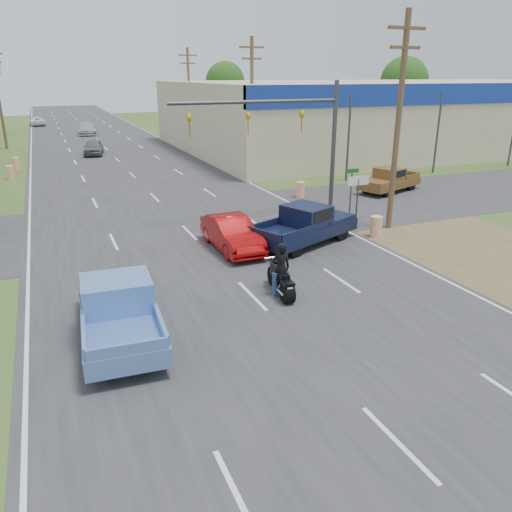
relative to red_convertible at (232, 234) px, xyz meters
name	(u,v)px	position (x,y,z in m)	size (l,w,h in m)	color
ground	(398,444)	(-1.08, -12.92, -0.73)	(200.00, 200.00, 0.00)	#364E1F
main_road	(117,160)	(-1.08, 27.08, -0.72)	(15.00, 180.00, 0.02)	#2D2D30
cross_road	(179,222)	(-1.08, 5.08, -0.72)	(120.00, 10.00, 0.02)	#2D2D30
dirt_verge	(455,241)	(9.92, -2.92, -0.72)	(8.00, 18.00, 0.01)	brown
big_box_store	(408,112)	(30.92, 27.01, 2.58)	(50.00, 28.10, 6.60)	#B7A88C
utility_pole_1	(399,119)	(8.42, 0.08, 4.59)	(2.00, 0.28, 10.00)	#4C3823
utility_pole_2	(252,101)	(8.42, 18.08, 4.59)	(2.00, 0.28, 10.00)	#4C3823
utility_pole_3	(189,93)	(8.42, 36.08, 4.59)	(2.00, 0.28, 10.00)	#4C3823
tree_3	(404,81)	(53.92, 57.08, 5.47)	(8.40, 8.40, 10.40)	#422D19
tree_5	(225,82)	(28.92, 82.08, 5.16)	(7.98, 7.98, 9.88)	#422D19
barrel_0	(376,227)	(6.92, -0.92, -0.23)	(0.56, 0.56, 1.00)	orange
barrel_1	(300,190)	(7.32, 7.58, -0.23)	(0.56, 0.56, 1.00)	orange
barrel_2	(10,172)	(-9.58, 21.08, -0.23)	(0.56, 0.56, 1.00)	orange
barrel_3	(16,164)	(-9.28, 25.08, -0.23)	(0.56, 0.56, 1.00)	orange
lane_sign	(358,189)	(7.12, 1.08, 1.17)	(1.20, 0.08, 2.52)	#3F3F44
street_name_sign	(351,188)	(7.72, 2.58, 0.88)	(0.80, 0.08, 2.61)	#3F3F44
signal_mast	(290,125)	(4.75, 4.08, 4.07)	(9.12, 0.40, 7.00)	#3F3F44
red_convertible	(232,234)	(0.00, 0.00, 0.00)	(1.54, 4.42, 1.46)	#910606
motorcycle	(281,282)	(-0.12, -5.27, -0.21)	(0.71, 2.30, 1.16)	black
rider	(281,271)	(-0.12, -5.21, 0.18)	(0.67, 0.44, 1.83)	black
blue_pickup	(118,307)	(-5.70, -5.93, 0.19)	(2.44, 5.59, 1.82)	black
navy_pickup	(306,224)	(3.41, -0.50, 0.17)	(5.75, 3.93, 1.78)	black
brown_pickup	(389,180)	(13.40, 6.78, 0.07)	(5.09, 3.36, 1.58)	black
distant_car_grey	(93,147)	(-2.68, 30.98, -0.01)	(1.70, 4.21, 1.44)	#5C5D62
distant_car_silver	(87,129)	(-1.58, 49.17, 0.02)	(2.09, 5.15, 1.50)	#B7B6BC
distant_car_white	(37,121)	(-7.41, 64.52, -0.11)	(2.06, 4.46, 1.24)	white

